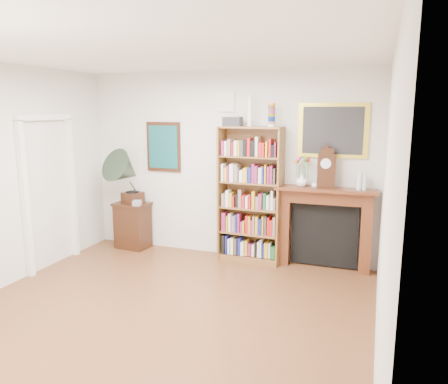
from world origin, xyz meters
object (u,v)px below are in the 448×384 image
(side_cabinet, at_px, (133,225))
(cd_stack, at_px, (137,203))
(bookshelf, at_px, (250,187))
(bottle_right, at_px, (364,183))
(fireplace, at_px, (325,221))
(gramophone, at_px, (126,173))
(teacup, at_px, (315,185))
(mantel_clock, at_px, (326,169))
(flower_vase, at_px, (302,180))
(bottle_left, at_px, (359,181))

(side_cabinet, height_order, cd_stack, cd_stack)
(bookshelf, bearing_deg, bottle_right, 4.17)
(fireplace, relative_size, gramophone, 1.55)
(teacup, bearing_deg, bookshelf, 179.04)
(side_cabinet, height_order, fireplace, fireplace)
(fireplace, relative_size, bottle_right, 6.97)
(fireplace, xyz_separation_m, gramophone, (-3.06, -0.23, 0.56))
(bottle_right, bearing_deg, gramophone, -176.93)
(teacup, bearing_deg, bottle_right, 5.34)
(mantel_clock, xyz_separation_m, teacup, (-0.14, -0.05, -0.23))
(gramophone, height_order, bottle_right, gramophone)
(mantel_clock, bearing_deg, cd_stack, 171.47)
(cd_stack, height_order, flower_vase, flower_vase)
(bottle_right, bearing_deg, teacup, -174.66)
(side_cabinet, distance_m, fireplace, 3.07)
(bottle_left, bearing_deg, flower_vase, 178.56)
(bookshelf, xyz_separation_m, flower_vase, (0.74, 0.05, 0.14))
(gramophone, bearing_deg, teacup, 18.70)
(side_cabinet, relative_size, gramophone, 0.83)
(fireplace, bearing_deg, cd_stack, -176.61)
(gramophone, xyz_separation_m, bottle_right, (3.56, 0.19, 0.02))
(bookshelf, relative_size, side_cabinet, 3.08)
(mantel_clock, distance_m, teacup, 0.27)
(bookshelf, bearing_deg, teacup, 1.57)
(bottle_left, bearing_deg, bottle_right, 12.98)
(teacup, distance_m, bottle_right, 0.65)
(fireplace, height_order, bottle_left, bottle_left)
(cd_stack, bearing_deg, mantel_clock, 4.04)
(mantel_clock, distance_m, bottle_right, 0.53)
(bottle_right, bearing_deg, bottle_left, -167.02)
(bookshelf, distance_m, teacup, 0.93)
(bottle_left, relative_size, bottle_right, 1.20)
(fireplace, bearing_deg, side_cabinet, -179.35)
(cd_stack, height_order, teacup, teacup)
(side_cabinet, bearing_deg, fireplace, 7.77)
(gramophone, xyz_separation_m, teacup, (2.91, 0.13, -0.05))
(flower_vase, height_order, teacup, flower_vase)
(cd_stack, distance_m, flower_vase, 2.59)
(bookshelf, xyz_separation_m, bottle_right, (1.58, 0.05, 0.15))
(teacup, bearing_deg, bottle_left, 4.50)
(cd_stack, relative_size, bottle_right, 0.60)
(fireplace, distance_m, bottle_left, 0.74)
(bookshelf, bearing_deg, gramophone, -173.27)
(flower_vase, relative_size, bottle_right, 0.87)
(side_cabinet, height_order, bottle_left, bottle_left)
(cd_stack, bearing_deg, teacup, 3.14)
(flower_vase, bearing_deg, mantel_clock, -2.26)
(fireplace, height_order, teacup, teacup)
(gramophone, distance_m, cd_stack, 0.50)
(fireplace, relative_size, flower_vase, 7.97)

